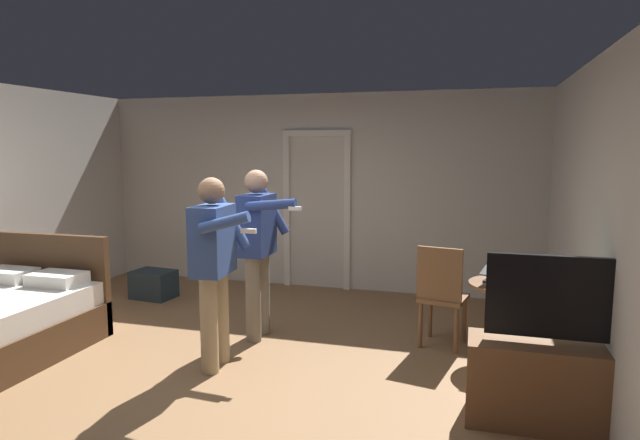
{
  "coord_description": "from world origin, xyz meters",
  "views": [
    {
      "loc": [
        2.09,
        -3.96,
        1.9
      ],
      "look_at": [
        0.81,
        0.5,
        1.28
      ],
      "focal_mm": 30.19,
      "sensor_mm": 36.0,
      "label": 1
    }
  ],
  "objects_px": {
    "person_blue_shirt": "(214,259)",
    "person_striped_shirt": "(258,242)",
    "side_table": "(506,308)",
    "suitcase_dark": "(154,284)",
    "laptop": "(503,278)",
    "wooden_chair": "(441,292)",
    "bottle_on_table": "(526,274)",
    "tv_flatscreen": "(556,377)"
  },
  "relations": [
    {
      "from": "tv_flatscreen",
      "to": "laptop",
      "type": "distance_m",
      "value": 1.25
    },
    {
      "from": "laptop",
      "to": "person_blue_shirt",
      "type": "height_order",
      "value": "person_blue_shirt"
    },
    {
      "from": "side_table",
      "to": "laptop",
      "type": "xyz_separation_m",
      "value": [
        -0.04,
        -0.04,
        0.28
      ]
    },
    {
      "from": "bottle_on_table",
      "to": "wooden_chair",
      "type": "relative_size",
      "value": 0.26
    },
    {
      "from": "bottle_on_table",
      "to": "wooden_chair",
      "type": "xyz_separation_m",
      "value": [
        -0.72,
        0.19,
        -0.27
      ]
    },
    {
      "from": "laptop",
      "to": "person_blue_shirt",
      "type": "bearing_deg",
      "value": -160.49
    },
    {
      "from": "person_striped_shirt",
      "to": "suitcase_dark",
      "type": "xyz_separation_m",
      "value": [
        -1.84,
        0.96,
        -0.8
      ]
    },
    {
      "from": "laptop",
      "to": "bottle_on_table",
      "type": "bearing_deg",
      "value": -12.0
    },
    {
      "from": "person_blue_shirt",
      "to": "person_striped_shirt",
      "type": "xyz_separation_m",
      "value": [
        0.07,
        0.8,
        0.02
      ]
    },
    {
      "from": "wooden_chair",
      "to": "suitcase_dark",
      "type": "height_order",
      "value": "wooden_chair"
    },
    {
      "from": "tv_flatscreen",
      "to": "laptop",
      "type": "height_order",
      "value": "tv_flatscreen"
    },
    {
      "from": "bottle_on_table",
      "to": "person_striped_shirt",
      "type": "xyz_separation_m",
      "value": [
        -2.5,
        -0.01,
        0.17
      ]
    },
    {
      "from": "suitcase_dark",
      "to": "laptop",
      "type": "bearing_deg",
      "value": -6.89
    },
    {
      "from": "bottle_on_table",
      "to": "person_striped_shirt",
      "type": "height_order",
      "value": "person_striped_shirt"
    },
    {
      "from": "laptop",
      "to": "person_striped_shirt",
      "type": "height_order",
      "value": "person_striped_shirt"
    },
    {
      "from": "person_blue_shirt",
      "to": "suitcase_dark",
      "type": "xyz_separation_m",
      "value": [
        -1.77,
        1.75,
        -0.79
      ]
    },
    {
      "from": "person_blue_shirt",
      "to": "wooden_chair",
      "type": "bearing_deg",
      "value": 28.37
    },
    {
      "from": "wooden_chair",
      "to": "bottle_on_table",
      "type": "bearing_deg",
      "value": -14.99
    },
    {
      "from": "laptop",
      "to": "wooden_chair",
      "type": "xyz_separation_m",
      "value": [
        -0.54,
        0.15,
        -0.21
      ]
    },
    {
      "from": "laptop",
      "to": "person_blue_shirt",
      "type": "relative_size",
      "value": 0.25
    },
    {
      "from": "side_table",
      "to": "person_striped_shirt",
      "type": "height_order",
      "value": "person_striped_shirt"
    },
    {
      "from": "tv_flatscreen",
      "to": "side_table",
      "type": "relative_size",
      "value": 1.71
    },
    {
      "from": "side_table",
      "to": "laptop",
      "type": "bearing_deg",
      "value": -136.81
    },
    {
      "from": "person_striped_shirt",
      "to": "suitcase_dark",
      "type": "distance_m",
      "value": 2.22
    },
    {
      "from": "side_table",
      "to": "bottle_on_table",
      "type": "xyz_separation_m",
      "value": [
        0.14,
        -0.08,
        0.34
      ]
    },
    {
      "from": "wooden_chair",
      "to": "suitcase_dark",
      "type": "relative_size",
      "value": 1.95
    },
    {
      "from": "laptop",
      "to": "suitcase_dark",
      "type": "bearing_deg",
      "value": 167.68
    },
    {
      "from": "side_table",
      "to": "person_blue_shirt",
      "type": "distance_m",
      "value": 2.63
    },
    {
      "from": "wooden_chair",
      "to": "suitcase_dark",
      "type": "distance_m",
      "value": 3.71
    },
    {
      "from": "person_striped_shirt",
      "to": "side_table",
      "type": "bearing_deg",
      "value": 2.18
    },
    {
      "from": "suitcase_dark",
      "to": "person_blue_shirt",
      "type": "bearing_deg",
      "value": -39.36
    },
    {
      "from": "wooden_chair",
      "to": "person_striped_shirt",
      "type": "height_order",
      "value": "person_striped_shirt"
    },
    {
      "from": "laptop",
      "to": "wooden_chair",
      "type": "relative_size",
      "value": 0.42
    },
    {
      "from": "person_blue_shirt",
      "to": "suitcase_dark",
      "type": "bearing_deg",
      "value": 135.21
    },
    {
      "from": "side_table",
      "to": "suitcase_dark",
      "type": "relative_size",
      "value": 1.38
    },
    {
      "from": "side_table",
      "to": "wooden_chair",
      "type": "height_order",
      "value": "wooden_chair"
    },
    {
      "from": "side_table",
      "to": "bottle_on_table",
      "type": "distance_m",
      "value": 0.37
    },
    {
      "from": "wooden_chair",
      "to": "tv_flatscreen",
      "type": "bearing_deg",
      "value": -56.94
    },
    {
      "from": "bottle_on_table",
      "to": "wooden_chair",
      "type": "height_order",
      "value": "wooden_chair"
    },
    {
      "from": "person_blue_shirt",
      "to": "person_striped_shirt",
      "type": "bearing_deg",
      "value": 84.73
    },
    {
      "from": "tv_flatscreen",
      "to": "suitcase_dark",
      "type": "height_order",
      "value": "tv_flatscreen"
    },
    {
      "from": "tv_flatscreen",
      "to": "person_blue_shirt",
      "type": "xyz_separation_m",
      "value": [
        -2.69,
        0.3,
        0.6
      ]
    }
  ]
}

